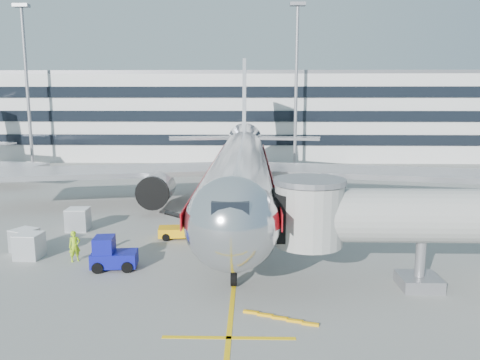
{
  "coord_description": "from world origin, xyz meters",
  "views": [
    {
      "loc": [
        0.98,
        -33.39,
        10.43
      ],
      "look_at": [
        0.04,
        4.82,
        4.0
      ],
      "focal_mm": 35.0,
      "sensor_mm": 36.0,
      "label": 1
    }
  ],
  "objects_px": {
    "baggage_tug": "(111,255)",
    "ramp_worker": "(75,246)",
    "cargo_container_left": "(25,240)",
    "main_jet": "(241,166)",
    "cargo_container_right": "(78,219)",
    "cargo_container_front": "(29,246)",
    "belt_loader": "(187,230)"
  },
  "relations": [
    {
      "from": "cargo_container_front",
      "to": "ramp_worker",
      "type": "bearing_deg",
      "value": -10.04
    },
    {
      "from": "cargo_container_left",
      "to": "cargo_container_right",
      "type": "relative_size",
      "value": 1.1
    },
    {
      "from": "ramp_worker",
      "to": "cargo_container_front",
      "type": "bearing_deg",
      "value": 136.71
    },
    {
      "from": "belt_loader",
      "to": "cargo_container_right",
      "type": "distance_m",
      "value": 9.41
    },
    {
      "from": "main_jet",
      "to": "cargo_container_right",
      "type": "xyz_separation_m",
      "value": [
        -13.19,
        -8.28,
        -3.32
      ]
    },
    {
      "from": "cargo_container_right",
      "to": "cargo_container_front",
      "type": "distance_m",
      "value": 6.98
    },
    {
      "from": "baggage_tug",
      "to": "cargo_container_right",
      "type": "distance_m",
      "value": 10.36
    },
    {
      "from": "cargo_container_right",
      "to": "ramp_worker",
      "type": "xyz_separation_m",
      "value": [
        2.56,
        -7.53,
        0.11
      ]
    },
    {
      "from": "baggage_tug",
      "to": "cargo_container_right",
      "type": "relative_size",
      "value": 1.61
    },
    {
      "from": "cargo_container_front",
      "to": "ramp_worker",
      "type": "relative_size",
      "value": 0.83
    },
    {
      "from": "cargo_container_left",
      "to": "ramp_worker",
      "type": "distance_m",
      "value": 4.71
    },
    {
      "from": "main_jet",
      "to": "ramp_worker",
      "type": "relative_size",
      "value": 24.77
    },
    {
      "from": "cargo_container_front",
      "to": "cargo_container_left",
      "type": "bearing_deg",
      "value": 125.85
    },
    {
      "from": "main_jet",
      "to": "cargo_container_right",
      "type": "distance_m",
      "value": 15.93
    },
    {
      "from": "baggage_tug",
      "to": "cargo_container_front",
      "type": "xyz_separation_m",
      "value": [
        -6.13,
        1.91,
        -0.06
      ]
    },
    {
      "from": "belt_loader",
      "to": "baggage_tug",
      "type": "distance_m",
      "value": 7.87
    },
    {
      "from": "belt_loader",
      "to": "cargo_container_left",
      "type": "height_order",
      "value": "belt_loader"
    },
    {
      "from": "main_jet",
      "to": "ramp_worker",
      "type": "distance_m",
      "value": 19.32
    },
    {
      "from": "cargo_container_right",
      "to": "cargo_container_front",
      "type": "xyz_separation_m",
      "value": [
        -0.75,
        -6.94,
        -0.06
      ]
    },
    {
      "from": "cargo_container_left",
      "to": "cargo_container_front",
      "type": "relative_size",
      "value": 1.18
    },
    {
      "from": "main_jet",
      "to": "cargo_container_front",
      "type": "height_order",
      "value": "main_jet"
    },
    {
      "from": "cargo_container_left",
      "to": "main_jet",
      "type": "bearing_deg",
      "value": 42.92
    },
    {
      "from": "main_jet",
      "to": "cargo_container_left",
      "type": "height_order",
      "value": "main_jet"
    },
    {
      "from": "cargo_container_front",
      "to": "ramp_worker",
      "type": "distance_m",
      "value": 3.36
    },
    {
      "from": "belt_loader",
      "to": "cargo_container_left",
      "type": "xyz_separation_m",
      "value": [
        -10.92,
        -3.61,
        0.2
      ]
    },
    {
      "from": "baggage_tug",
      "to": "ramp_worker",
      "type": "distance_m",
      "value": 3.12
    },
    {
      "from": "baggage_tug",
      "to": "cargo_container_left",
      "type": "relative_size",
      "value": 1.46
    },
    {
      "from": "cargo_container_left",
      "to": "ramp_worker",
      "type": "bearing_deg",
      "value": -24.35
    },
    {
      "from": "baggage_tug",
      "to": "cargo_container_right",
      "type": "height_order",
      "value": "baggage_tug"
    },
    {
      "from": "cargo_container_left",
      "to": "cargo_container_right",
      "type": "xyz_separation_m",
      "value": [
        1.72,
        5.59,
        0.1
      ]
    },
    {
      "from": "main_jet",
      "to": "cargo_container_front",
      "type": "distance_m",
      "value": 20.92
    },
    {
      "from": "main_jet",
      "to": "belt_loader",
      "type": "height_order",
      "value": "main_jet"
    }
  ]
}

